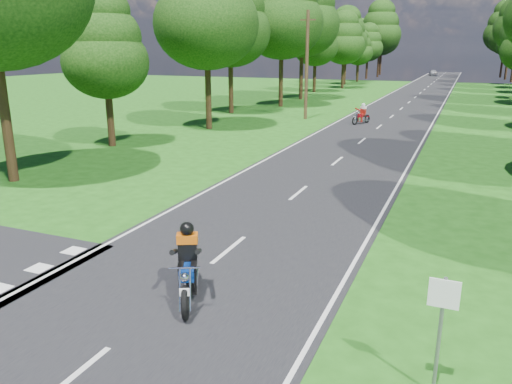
% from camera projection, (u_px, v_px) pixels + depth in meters
% --- Properties ---
extents(ground, '(160.00, 160.00, 0.00)m').
position_uv_depth(ground, '(192.00, 281.00, 11.67)').
color(ground, '#1C4F12').
rests_on(ground, ground).
extents(main_road, '(7.00, 140.00, 0.02)m').
position_uv_depth(main_road, '(415.00, 97.00, 55.96)').
color(main_road, black).
rests_on(main_road, ground).
extents(road_markings, '(7.40, 140.00, 0.01)m').
position_uv_depth(road_markings, '(412.00, 99.00, 54.35)').
color(road_markings, silver).
rests_on(road_markings, main_road).
extents(treeline, '(40.00, 115.35, 14.78)m').
position_uv_depth(treeline, '(441.00, 24.00, 62.07)').
color(treeline, black).
rests_on(treeline, ground).
extents(telegraph_pole, '(1.20, 0.26, 8.00)m').
position_uv_depth(telegraph_pole, '(307.00, 65.00, 37.59)').
color(telegraph_pole, '#382616').
rests_on(telegraph_pole, ground).
extents(road_sign, '(0.45, 0.07, 2.00)m').
position_uv_depth(road_sign, '(441.00, 318.00, 7.47)').
color(road_sign, slate).
rests_on(road_sign, ground).
extents(rider_near_blue, '(1.50, 2.10, 1.68)m').
position_uv_depth(rider_near_blue, '(187.00, 263.00, 10.58)').
color(rider_near_blue, navy).
rests_on(rider_near_blue, main_road).
extents(rider_far_red, '(1.26, 1.88, 1.49)m').
position_uv_depth(rider_far_red, '(361.00, 114.00, 35.81)').
color(rider_far_red, '#AC0D1C').
rests_on(rider_far_red, main_road).
extents(distant_car, '(2.13, 3.84, 1.23)m').
position_uv_depth(distant_car, '(433.00, 73.00, 100.93)').
color(distant_car, '#ACADB3').
rests_on(distant_car, main_road).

